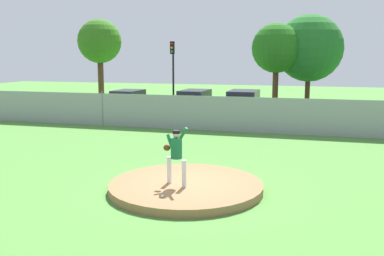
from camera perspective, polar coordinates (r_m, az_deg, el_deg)
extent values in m
plane|color=#4C8438|center=(18.11, 4.57, -2.68)|extent=(80.00, 80.00, 0.00)
cube|color=#2B2B2D|center=(26.38, 8.14, 1.12)|extent=(44.00, 7.00, 0.01)
cylinder|color=olive|center=(12.44, -0.82, -7.83)|extent=(4.44, 4.44, 0.23)
cylinder|color=silver|center=(12.30, -3.07, -5.60)|extent=(0.13, 0.13, 0.77)
cylinder|color=silver|center=(11.89, -1.06, -6.12)|extent=(0.13, 0.13, 0.77)
cylinder|color=#145933|center=(11.93, -2.10, -2.71)|extent=(0.32, 0.32, 0.58)
cylinder|color=#145933|center=(11.80, -1.28, -0.93)|extent=(0.38, 0.26, 0.47)
cylinder|color=#145933|center=(11.96, -2.93, -1.93)|extent=(0.29, 0.21, 0.46)
ellipsoid|color=#4C2D14|center=(12.07, -3.39, -2.65)|extent=(0.20, 0.12, 0.18)
sphere|color=tan|center=(11.86, -2.11, -0.86)|extent=(0.20, 0.20, 0.20)
cylinder|color=black|center=(11.84, -2.12, -0.52)|extent=(0.21, 0.21, 0.09)
sphere|color=white|center=(11.18, -4.01, -9.05)|extent=(0.07, 0.07, 0.07)
cube|color=gray|center=(21.84, 6.63, 1.79)|extent=(38.99, 0.03, 1.81)
cylinder|color=slate|center=(24.29, -11.86, 2.55)|extent=(0.07, 0.07, 1.91)
cube|color=#146066|center=(27.08, 0.36, 2.88)|extent=(1.95, 4.45, 0.72)
cube|color=black|center=(27.01, 0.36, 4.37)|extent=(1.70, 2.48, 0.69)
cylinder|color=black|center=(28.40, 1.22, 2.46)|extent=(1.80, 0.74, 0.64)
cylinder|color=black|center=(25.85, -0.60, 1.75)|extent=(1.80, 0.74, 0.64)
cube|color=#161E4C|center=(26.44, 6.88, 2.69)|extent=(1.90, 4.51, 0.76)
cube|color=black|center=(26.37, 6.91, 4.26)|extent=(1.73, 2.49, 0.70)
cylinder|color=black|center=(27.85, 7.34, 2.24)|extent=(1.91, 0.67, 0.64)
cylinder|color=black|center=(25.14, 6.33, 1.47)|extent=(1.91, 0.67, 0.64)
cube|color=#B7BABF|center=(28.61, -8.51, 3.13)|extent=(1.89, 4.12, 0.72)
cube|color=black|center=(28.55, -8.54, 4.44)|extent=(1.68, 2.29, 0.60)
cylinder|color=black|center=(29.78, -7.43, 2.71)|extent=(1.83, 0.70, 0.64)
cylinder|color=black|center=(27.54, -9.64, 2.10)|extent=(1.83, 0.70, 0.64)
cone|color=orange|center=(29.06, 16.77, 2.13)|extent=(0.32, 0.32, 0.55)
cube|color=black|center=(29.09, 16.74, 1.63)|extent=(0.40, 0.40, 0.03)
cylinder|color=black|center=(31.44, -2.52, 7.03)|extent=(0.14, 0.14, 4.90)
cube|color=black|center=(31.24, -2.65, 10.68)|extent=(0.28, 0.24, 0.90)
sphere|color=red|center=(31.13, -2.72, 11.18)|extent=(0.18, 0.18, 0.18)
sphere|color=orange|center=(31.13, -2.72, 10.68)|extent=(0.18, 0.18, 0.18)
sphere|color=green|center=(31.12, -2.72, 10.18)|extent=(0.18, 0.18, 0.18)
cylinder|color=#4C331E|center=(40.02, -12.09, 6.59)|extent=(0.52, 0.52, 3.80)
sphere|color=#32701A|center=(40.00, -12.25, 11.27)|extent=(3.91, 3.91, 3.91)
cylinder|color=#4C331E|center=(33.67, 11.07, 5.53)|extent=(0.44, 0.44, 3.14)
sphere|color=#246A1A|center=(33.60, 11.23, 10.45)|extent=(3.78, 3.78, 3.78)
cylinder|color=#4C331E|center=(35.01, 15.18, 5.11)|extent=(0.39, 0.39, 2.64)
sphere|color=#216B24|center=(34.93, 15.41, 10.25)|extent=(5.20, 5.20, 5.20)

